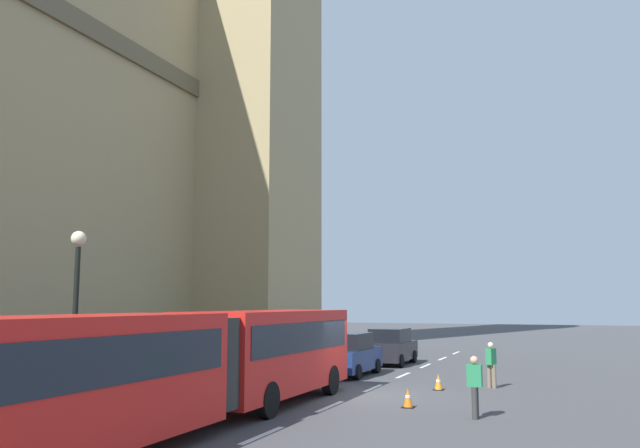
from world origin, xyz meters
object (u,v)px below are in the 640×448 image
object	(u,v)px
articulated_bus	(193,358)
traffic_cone_west	(408,398)
traffic_cone_middle	(438,382)
sedan_trailing	(391,347)
pedestrian_near_cones	(475,385)
street_lamp	(75,306)
sedan_lead	(349,354)
pedestrian_by_kerb	(491,363)

from	to	relation	value
articulated_bus	traffic_cone_west	xyz separation A→B (m)	(5.26, -4.27, -1.46)
traffic_cone_middle	sedan_trailing	bearing A→B (deg)	25.05
articulated_bus	pedestrian_near_cones	xyz separation A→B (m)	(4.10, -6.44, -0.83)
articulated_bus	street_lamp	size ratio (longest dim) A/B	3.19
sedan_lead	pedestrian_near_cones	distance (m)	10.90
articulated_bus	street_lamp	world-z (taller)	street_lamp
sedan_lead	street_lamp	world-z (taller)	street_lamp
traffic_cone_middle	traffic_cone_west	bearing A→B (deg)	178.80
traffic_cone_west	pedestrian_by_kerb	world-z (taller)	pedestrian_by_kerb
sedan_trailing	traffic_cone_middle	xyz separation A→B (m)	(-8.91, -4.16, -0.63)
pedestrian_by_kerb	traffic_cone_west	bearing A→B (deg)	161.71
street_lamp	pedestrian_near_cones	distance (m)	11.65
sedan_trailing	street_lamp	bearing A→B (deg)	165.15
articulated_bus	pedestrian_by_kerb	size ratio (longest dim) A/B	9.96
articulated_bus	pedestrian_near_cones	distance (m)	7.68
sedan_trailing	sedan_lead	bearing A→B (deg)	176.18
articulated_bus	traffic_cone_west	bearing A→B (deg)	-39.06
pedestrian_near_cones	articulated_bus	bearing A→B (deg)	122.50
articulated_bus	pedestrian_by_kerb	bearing A→B (deg)	-29.43
articulated_bus	traffic_cone_west	size ratio (longest dim) A/B	29.02
sedan_trailing	pedestrian_near_cones	distance (m)	15.66
articulated_bus	sedan_lead	distance (m)	12.79
sedan_trailing	pedestrian_near_cones	bearing A→B (deg)	-156.51
articulated_bus	traffic_cone_middle	world-z (taller)	articulated_bus
sedan_trailing	traffic_cone_west	world-z (taller)	sedan_trailing
sedan_trailing	traffic_cone_west	xyz separation A→B (m)	(-13.20, -4.07, -0.63)
sedan_trailing	traffic_cone_middle	size ratio (longest dim) A/B	7.59
traffic_cone_west	street_lamp	size ratio (longest dim) A/B	0.11
articulated_bus	sedan_trailing	size ratio (longest dim) A/B	3.83
sedan_trailing	street_lamp	distance (m)	18.48
sedan_lead	pedestrian_by_kerb	distance (m)	6.58
traffic_cone_west	street_lamp	world-z (taller)	street_lamp
articulated_bus	sedan_lead	xyz separation A→B (m)	(12.77, 0.18, -0.83)
sedan_lead	traffic_cone_middle	size ratio (longest dim) A/B	7.59
sedan_trailing	pedestrian_by_kerb	size ratio (longest dim) A/B	2.60
sedan_lead	pedestrian_near_cones	xyz separation A→B (m)	(-8.66, -6.62, -0.00)
street_lamp	pedestrian_by_kerb	bearing A→B (deg)	-46.40
traffic_cone_west	traffic_cone_middle	size ratio (longest dim) A/B	1.00
articulated_bus	sedan_lead	size ratio (longest dim) A/B	3.83
sedan_lead	pedestrian_by_kerb	bearing A→B (deg)	-107.13
traffic_cone_west	traffic_cone_middle	distance (m)	4.29
street_lamp	pedestrian_near_cones	world-z (taller)	street_lamp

